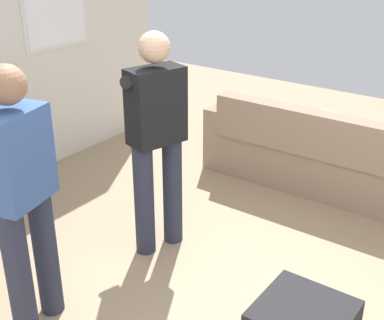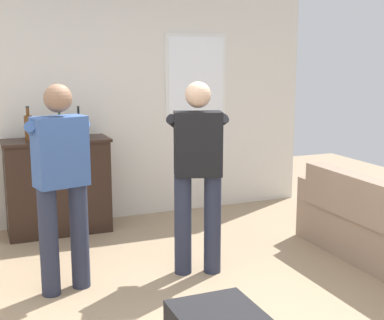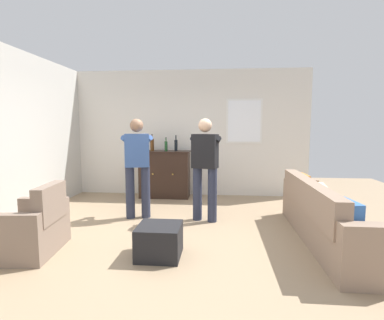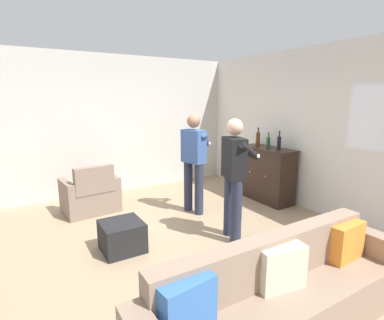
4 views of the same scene
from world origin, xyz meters
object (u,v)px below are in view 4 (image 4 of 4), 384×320
at_px(sideboard_cabinet, 267,174).
at_px(ottoman, 122,236).
at_px(person_standing_left, 194,159).
at_px(bottle_spirits_clear, 258,139).
at_px(bottle_wine_green, 268,142).
at_px(person_standing_right, 234,174).
at_px(couch, 283,300).
at_px(bottle_liquor_amber, 279,143).
at_px(armchair, 91,196).

distance_m(sideboard_cabinet, ottoman, 3.07).
bearing_deg(ottoman, person_standing_left, 114.09).
distance_m(bottle_spirits_clear, ottoman, 3.25).
bearing_deg(bottle_wine_green, sideboard_cabinet, 136.39).
height_order(ottoman, person_standing_right, person_standing_right).
height_order(person_standing_left, person_standing_right, same).
distance_m(couch, ottoman, 2.19).
relative_size(couch, bottle_liquor_amber, 7.60).
relative_size(ottoman, person_standing_right, 0.30).
bearing_deg(bottle_wine_green, person_standing_left, -98.65).
relative_size(armchair, ottoman, 1.84).
distance_m(sideboard_cabinet, bottle_spirits_clear, 0.71).
xyz_separation_m(bottle_wine_green, bottle_spirits_clear, (-0.31, 0.03, 0.03)).
bearing_deg(person_standing_right, ottoman, -108.32).
relative_size(sideboard_cabinet, ottoman, 2.17).
bearing_deg(sideboard_cabinet, armchair, -109.55).
distance_m(bottle_wine_green, bottle_spirits_clear, 0.32).
relative_size(bottle_liquor_amber, ottoman, 0.67).
distance_m(sideboard_cabinet, person_standing_left, 1.59).
height_order(armchair, ottoman, armchair).
height_order(armchair, person_standing_left, person_standing_left).
xyz_separation_m(couch, person_standing_right, (-1.60, 0.77, 0.61)).
bearing_deg(couch, sideboard_cabinet, 137.52).
distance_m(armchair, bottle_spirits_clear, 3.27).
height_order(sideboard_cabinet, bottle_liquor_amber, bottle_liquor_amber).
xyz_separation_m(couch, armchair, (-3.65, -0.70, -0.04)).
xyz_separation_m(sideboard_cabinet, ottoman, (0.49, -3.02, -0.32)).
height_order(bottle_spirits_clear, person_standing_right, person_standing_right).
height_order(bottle_liquor_amber, person_standing_left, person_standing_left).
height_order(armchair, bottle_spirits_clear, bottle_spirits_clear).
xyz_separation_m(couch, sideboard_cabinet, (-2.56, 2.35, 0.18)).
height_order(sideboard_cabinet, person_standing_left, person_standing_left).
bearing_deg(person_standing_right, couch, -25.62).
xyz_separation_m(bottle_liquor_amber, ottoman, (0.24, -3.03, -0.96)).
distance_m(armchair, sideboard_cabinet, 3.24).
bearing_deg(couch, ottoman, -162.15).
xyz_separation_m(bottle_liquor_amber, bottle_spirits_clear, (-0.52, -0.02, 0.01)).
xyz_separation_m(sideboard_cabinet, person_standing_left, (-0.18, -1.52, 0.42)).
bearing_deg(person_standing_left, ottoman, -65.91).
height_order(bottle_spirits_clear, person_standing_left, person_standing_left).
bearing_deg(sideboard_cabinet, couch, -42.48).
bearing_deg(person_standing_left, couch, -16.79).
relative_size(bottle_wine_green, person_standing_right, 0.18).
bearing_deg(bottle_spirits_clear, bottle_liquor_amber, 2.30).
xyz_separation_m(bottle_spirits_clear, ottoman, (0.76, -3.01, -0.98)).
distance_m(couch, armchair, 3.71).
relative_size(armchair, bottle_spirits_clear, 2.63).
distance_m(bottle_liquor_amber, person_standing_left, 1.61).
xyz_separation_m(bottle_wine_green, bottle_liquor_amber, (0.21, 0.06, 0.02)).
xyz_separation_m(armchair, bottle_liquor_amber, (1.33, 3.06, 0.87)).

